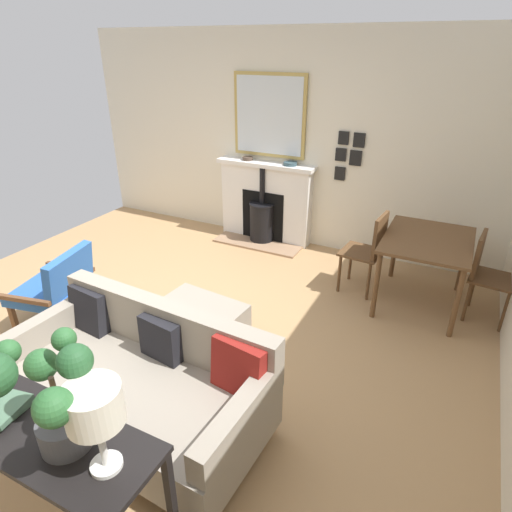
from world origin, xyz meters
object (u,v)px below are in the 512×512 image
Objects in this scene: book_stack at (4,409)px; armchair_accent at (57,285)px; fireplace at (265,206)px; table_lamp_far_end at (94,409)px; sofa at (140,381)px; console_table at (22,432)px; dining_chair_near_fireplace at (370,247)px; dining_chair_by_back_wall at (485,270)px; mantel_bowl_near at (248,158)px; dining_table at (427,247)px; ottoman at (196,324)px; mantel_bowl_far at (290,163)px; potted_plant at (47,393)px.

armchair_accent is at bearing -136.08° from book_stack.
fireplace is 4.11m from book_stack.
table_lamp_far_end is 1.74× the size of book_stack.
fireplace is 0.70× the size of sofa.
console_table is (1.40, 1.44, 0.25)m from armchair_accent.
dining_chair_near_fireplace reaches higher than dining_chair_by_back_wall.
mantel_bowl_near reaches higher than dining_chair_by_back_wall.
dining_chair_by_back_wall is (-3.31, 2.06, -0.17)m from console_table.
ottoman is at bearing -45.07° from dining_table.
dining_chair_by_back_wall is at bearing 140.48° from sofa.
console_table is 3.63m from dining_table.
sofa is at bearing 173.42° from book_stack.
armchair_accent is 0.76× the size of dining_table.
table_lamp_far_end is 0.50× the size of dining_chair_near_fireplace.
armchair_accent reaches higher than dining_table.
book_stack is (4.08, 0.18, -0.30)m from mantel_bowl_far.
dining_chair_by_back_wall is (-1.63, 2.17, 0.27)m from ottoman.
fireplace reaches higher than dining_chair_near_fireplace.
sofa is 1.82× the size of dining_table.
mantel_bowl_near is 0.54× the size of book_stack.
armchair_accent is 0.50× the size of console_table.
table_lamp_far_end reaches higher than mantel_bowl_far.
mantel_bowl_far is 0.21× the size of ottoman.
ottoman is 2.33m from dining_table.
dining_table is (-1.63, 1.63, 0.40)m from ottoman.
book_stack is 3.47m from dining_chair_near_fireplace.
dining_chair_near_fireplace is (0.78, 1.58, 0.05)m from fireplace.
sofa is 2.66m from dining_chair_near_fireplace.
table_lamp_far_end is at bearing -15.79° from dining_table.
armchair_accent is 3.99m from dining_chair_by_back_wall.
book_stack reaches higher than ottoman.
sofa is at bearing 68.15° from armchair_accent.
dining_table is at bearing 160.82° from potted_plant.
ottoman is 1.80× the size of table_lamp_far_end.
dining_chair_by_back_wall is at bearing 147.03° from book_stack.
mantel_bowl_near is 0.21× the size of potted_plant.
mantel_bowl_near is 2.82m from armchair_accent.
dining_chair_by_back_wall is at bearing 90.99° from dining_table.
book_stack is (1.40, 1.35, 0.36)m from armchair_accent.
book_stack is (4.08, 0.77, -0.30)m from mantel_bowl_near.
mantel_bowl_near reaches higher than dining_chair_near_fireplace.
potted_plant is at bearing -81.31° from table_lamp_far_end.
dining_chair_near_fireplace is (-1.62, 1.09, 0.29)m from ottoman.
mantel_bowl_near is 3.08m from dining_chair_by_back_wall.
table_lamp_far_end reaches higher than dining_table.
armchair_accent is 3.06× the size of book_stack.
potted_plant is 3.56m from dining_table.
dining_chair_near_fireplace is at bearing 128.05° from armchair_accent.
book_stack is at bearing -89.74° from table_lamp_far_end.
armchair_accent is at bearing -12.18° from mantel_bowl_near.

